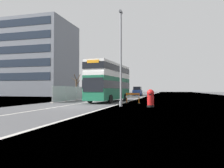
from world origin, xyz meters
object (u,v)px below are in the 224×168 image
at_px(red_pillar_postbox, 151,97).
at_px(car_receding_mid, 137,92).
at_px(double_decker_bus, 110,82).
at_px(roadworks_barrier, 133,97).
at_px(lamppost_foreground, 121,61).
at_px(car_oncoming_near, 113,92).

distance_m(red_pillar_postbox, car_receding_mid, 33.63).
bearing_deg(car_receding_mid, double_decker_bus, -89.82).
bearing_deg(roadworks_barrier, lamppost_foreground, -94.55).
bearing_deg(red_pillar_postbox, double_decker_bus, 128.88).
distance_m(roadworks_barrier, car_receding_mid, 28.80).
height_order(lamppost_foreground, car_oncoming_near, lamppost_foreground).
relative_size(double_decker_bus, car_receding_mid, 2.54).
height_order(red_pillar_postbox, car_receding_mid, car_receding_mid).
relative_size(lamppost_foreground, roadworks_barrier, 5.27).
distance_m(roadworks_barrier, car_oncoming_near, 20.32).
relative_size(red_pillar_postbox, car_receding_mid, 0.38).
height_order(lamppost_foreground, roadworks_barrier, lamppost_foreground).
relative_size(double_decker_bus, lamppost_foreground, 1.19).
bearing_deg(red_pillar_postbox, lamppost_foreground, -179.69).
bearing_deg(roadworks_barrier, double_decker_bus, 142.39).
relative_size(lamppost_foreground, car_receding_mid, 2.14).
bearing_deg(double_decker_bus, lamppost_foreground, -66.78).
xyz_separation_m(roadworks_barrier, car_receding_mid, (-3.54, 28.58, 0.32)).
distance_m(car_oncoming_near, car_receding_mid, 10.35).
height_order(roadworks_barrier, car_oncoming_near, car_oncoming_near).
xyz_separation_m(lamppost_foreground, red_pillar_postbox, (2.71, 0.01, -3.36)).
xyz_separation_m(double_decker_bus, red_pillar_postbox, (5.80, -7.19, -1.72)).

